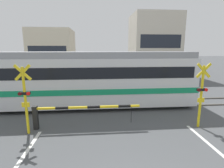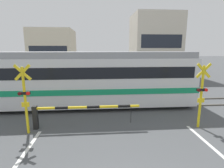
# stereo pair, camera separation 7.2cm
# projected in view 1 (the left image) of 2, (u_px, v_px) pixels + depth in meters

# --- Properties ---
(rail_track_near) EXTENTS (50.00, 0.10, 0.08)m
(rail_track_near) POSITION_uv_depth(u_px,v_px,m) (111.00, 108.00, 10.72)
(rail_track_near) COLOR #5B564C
(rail_track_near) RESTS_ON ground_plane
(rail_track_far) EXTENTS (50.00, 0.10, 0.08)m
(rail_track_far) POSITION_uv_depth(u_px,v_px,m) (110.00, 101.00, 12.12)
(rail_track_far) COLOR #5B564C
(rail_track_far) RESTS_ON ground_plane
(commuter_train) EXTENTS (18.43, 2.93, 3.41)m
(commuter_train) POSITION_uv_depth(u_px,v_px,m) (43.00, 78.00, 10.71)
(commuter_train) COLOR silver
(commuter_train) RESTS_ON ground_plane
(crossing_barrier_near) EXTENTS (4.85, 0.20, 1.09)m
(crossing_barrier_near) POSITION_uv_depth(u_px,v_px,m) (67.00, 112.00, 7.93)
(crossing_barrier_near) COLOR black
(crossing_barrier_near) RESTS_ON ground_plane
(crossing_barrier_far) EXTENTS (4.85, 0.20, 1.09)m
(crossing_barrier_far) POSITION_uv_depth(u_px,v_px,m) (135.00, 84.00, 14.25)
(crossing_barrier_far) COLOR black
(crossing_barrier_far) RESTS_ON ground_plane
(crossing_signal_left) EXTENTS (0.68, 0.15, 2.99)m
(crossing_signal_left) POSITION_uv_depth(u_px,v_px,m) (25.00, 97.00, 7.24)
(crossing_signal_left) COLOR yellow
(crossing_signal_left) RESTS_ON ground_plane
(crossing_signal_right) EXTENTS (0.68, 0.15, 2.99)m
(crossing_signal_right) POSITION_uv_depth(u_px,v_px,m) (201.00, 93.00, 7.89)
(crossing_signal_right) COLOR yellow
(crossing_signal_right) RESTS_ON ground_plane
(building_left_of_street) EXTENTS (5.24, 5.65, 6.03)m
(building_left_of_street) POSITION_uv_depth(u_px,v_px,m) (53.00, 53.00, 23.31)
(building_left_of_street) COLOR beige
(building_left_of_street) RESTS_ON ground_plane
(building_right_of_street) EXTENTS (6.10, 5.65, 8.15)m
(building_right_of_street) POSITION_uv_depth(u_px,v_px,m) (153.00, 45.00, 24.26)
(building_right_of_street) COLOR beige
(building_right_of_street) RESTS_ON ground_plane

